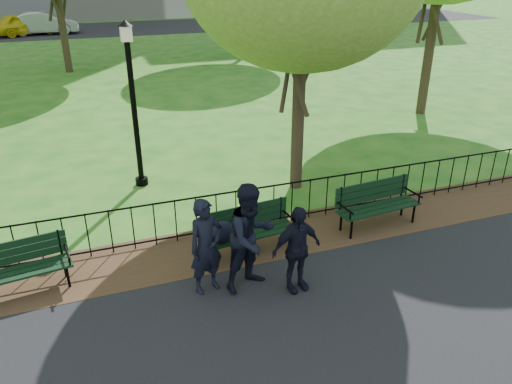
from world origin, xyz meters
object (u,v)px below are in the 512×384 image
object	(u,v)px
lamppost	(133,101)
sedan_dark	(254,15)
park_bench_left_a	(14,263)
person_left	(206,247)
park_bench_main	(238,228)
person_mid	(251,237)
person_right	(296,249)
park_bench_right_a	(376,200)
taxi	(24,24)
sedan_silver	(44,23)

from	to	relation	value
lamppost	sedan_dark	bearing A→B (deg)	65.22
park_bench_left_a	person_left	distance (m)	3.10
park_bench_main	person_left	world-z (taller)	person_left
person_mid	person_right	distance (m)	0.75
park_bench_right_a	taxi	world-z (taller)	taxi
sedan_dark	person_left	bearing A→B (deg)	148.14
park_bench_left_a	taxi	bearing A→B (deg)	84.45
park_bench_main	lamppost	bearing A→B (deg)	101.49
park_bench_left_a	person_right	bearing A→B (deg)	-27.03
taxi	park_bench_right_a	bearing A→B (deg)	171.92
park_bench_main	person_left	bearing A→B (deg)	-140.65
park_bench_main	person_mid	bearing A→B (deg)	-100.61
lamppost	taxi	bearing A→B (deg)	97.77
park_bench_left_a	person_left	size ratio (longest dim) A/B	1.07
park_bench_right_a	taxi	distance (m)	33.12
person_mid	sedan_dark	xyz separation A→B (m)	(12.35, 33.93, -0.21)
park_bench_main	lamppost	size ratio (longest dim) A/B	0.46
person_mid	taxi	size ratio (longest dim) A/B	0.42
lamppost	taxi	xyz separation A→B (m)	(-3.88, 28.45, -1.31)
park_bench_right_a	person_right	size ratio (longest dim) A/B	1.21
person_left	park_bench_right_a	bearing A→B (deg)	-2.45
taxi	person_left	bearing A→B (deg)	165.21
person_left	person_right	xyz separation A→B (m)	(1.36, -0.47, -0.07)
lamppost	person_right	bearing A→B (deg)	-71.00
taxi	park_bench_main	bearing A→B (deg)	166.76
sedan_dark	sedan_silver	bearing A→B (deg)	81.70
park_bench_left_a	person_mid	bearing A→B (deg)	-25.47
park_bench_right_a	person_left	world-z (taller)	person_left
park_bench_main	person_right	size ratio (longest dim) A/B	1.16
park_bench_main	sedan_silver	xyz separation A→B (m)	(-3.80, 32.32, 0.19)
park_bench_left_a	lamppost	size ratio (longest dim) A/B	0.46
park_bench_left_a	sedan_silver	world-z (taller)	sedan_silver
person_left	sedan_dark	xyz separation A→B (m)	(13.06, 33.79, -0.11)
park_bench_left_a	taxi	world-z (taller)	taxi
taxi	sedan_silver	xyz separation A→B (m)	(1.27, 0.02, 0.03)
sedan_dark	person_right	bearing A→B (deg)	150.42
park_bench_left_a	taxi	distance (m)	32.12
sedan_silver	park_bench_main	bearing A→B (deg)	-171.87
sedan_silver	person_mid	bearing A→B (deg)	-172.19
person_mid	person_right	bearing A→B (deg)	-47.17
lamppost	person_left	bearing A→B (deg)	-85.07
sedan_silver	sedan_dark	bearing A→B (deg)	-86.14
person_mid	park_bench_right_a	bearing A→B (deg)	-0.11
park_bench_main	sedan_dark	size ratio (longest dim) A/B	0.36
park_bench_main	lamppost	world-z (taller)	lamppost
taxi	sedan_silver	size ratio (longest dim) A/B	0.93
person_mid	sedan_silver	size ratio (longest dim) A/B	0.39
person_mid	park_bench_main	bearing A→B (deg)	65.12
person_right	taxi	bearing A→B (deg)	91.45
park_bench_main	taxi	distance (m)	32.70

